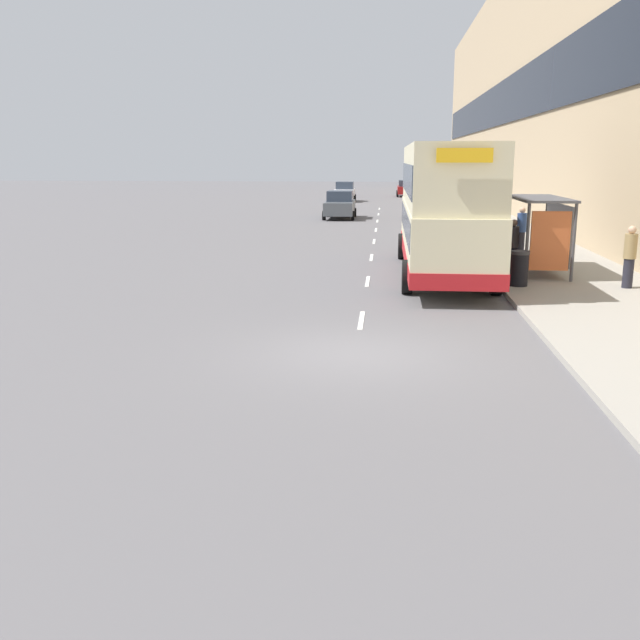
{
  "coord_description": "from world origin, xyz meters",
  "views": [
    {
      "loc": [
        0.56,
        -13.96,
        3.87
      ],
      "look_at": [
        -2.21,
        15.91,
        -2.94
      ],
      "focal_mm": 40.0,
      "sensor_mm": 36.0,
      "label": 1
    }
  ],
  "objects_px": {
    "bus_shelter": "(546,221)",
    "litter_bin": "(519,268)",
    "pedestrian_3": "(504,238)",
    "car_2": "(406,188)",
    "car_1": "(340,205)",
    "pedestrian_at_shelter": "(630,256)",
    "pedestrian_1": "(513,246)",
    "car_0": "(345,192)",
    "pedestrian_2": "(521,230)",
    "double_decker_bus_near": "(444,207)"
  },
  "relations": [
    {
      "from": "bus_shelter",
      "to": "pedestrian_at_shelter",
      "type": "height_order",
      "value": "bus_shelter"
    },
    {
      "from": "double_decker_bus_near",
      "to": "pedestrian_2",
      "type": "height_order",
      "value": "double_decker_bus_near"
    },
    {
      "from": "car_0",
      "to": "pedestrian_at_shelter",
      "type": "distance_m",
      "value": 46.25
    },
    {
      "from": "double_decker_bus_near",
      "to": "pedestrian_2",
      "type": "distance_m",
      "value": 5.91
    },
    {
      "from": "pedestrian_2",
      "to": "pedestrian_3",
      "type": "xyz_separation_m",
      "value": [
        -1.04,
        -2.46,
        -0.05
      ]
    },
    {
      "from": "pedestrian_3",
      "to": "car_2",
      "type": "bearing_deg",
      "value": 92.65
    },
    {
      "from": "car_0",
      "to": "pedestrian_3",
      "type": "relative_size",
      "value": 2.26
    },
    {
      "from": "pedestrian_3",
      "to": "pedestrian_at_shelter",
      "type": "bearing_deg",
      "value": -60.45
    },
    {
      "from": "car_2",
      "to": "pedestrian_at_shelter",
      "type": "xyz_separation_m",
      "value": [
        5.1,
        -54.24,
        0.24
      ]
    },
    {
      "from": "car_1",
      "to": "pedestrian_at_shelter",
      "type": "bearing_deg",
      "value": 111.5
    },
    {
      "from": "car_2",
      "to": "pedestrian_at_shelter",
      "type": "relative_size",
      "value": 2.44
    },
    {
      "from": "pedestrian_2",
      "to": "pedestrian_1",
      "type": "bearing_deg",
      "value": -103.24
    },
    {
      "from": "double_decker_bus_near",
      "to": "pedestrian_3",
      "type": "bearing_deg",
      "value": 42.84
    },
    {
      "from": "double_decker_bus_near",
      "to": "car_0",
      "type": "bearing_deg",
      "value": 97.8
    },
    {
      "from": "car_1",
      "to": "litter_bin",
      "type": "xyz_separation_m",
      "value": [
        7.05,
        -25.78,
        -0.22
      ]
    },
    {
      "from": "bus_shelter",
      "to": "pedestrian_3",
      "type": "relative_size",
      "value": 2.36
    },
    {
      "from": "bus_shelter",
      "to": "litter_bin",
      "type": "height_order",
      "value": "bus_shelter"
    },
    {
      "from": "double_decker_bus_near",
      "to": "car_0",
      "type": "distance_m",
      "value": 42.58
    },
    {
      "from": "car_1",
      "to": "pedestrian_3",
      "type": "relative_size",
      "value": 2.55
    },
    {
      "from": "car_2",
      "to": "pedestrian_3",
      "type": "bearing_deg",
      "value": -87.35
    },
    {
      "from": "double_decker_bus_near",
      "to": "car_0",
      "type": "height_order",
      "value": "double_decker_bus_near"
    },
    {
      "from": "pedestrian_2",
      "to": "pedestrian_3",
      "type": "relative_size",
      "value": 1.05
    },
    {
      "from": "bus_shelter",
      "to": "car_2",
      "type": "height_order",
      "value": "bus_shelter"
    },
    {
      "from": "bus_shelter",
      "to": "litter_bin",
      "type": "relative_size",
      "value": 4.0
    },
    {
      "from": "car_0",
      "to": "litter_bin",
      "type": "bearing_deg",
      "value": 99.92
    },
    {
      "from": "car_0",
      "to": "pedestrian_3",
      "type": "height_order",
      "value": "pedestrian_3"
    },
    {
      "from": "pedestrian_at_shelter",
      "to": "pedestrian_1",
      "type": "xyz_separation_m",
      "value": [
        -2.91,
        2.6,
        -0.03
      ]
    },
    {
      "from": "car_0",
      "to": "litter_bin",
      "type": "xyz_separation_m",
      "value": [
        7.85,
        -44.87,
        -0.21
      ]
    },
    {
      "from": "car_1",
      "to": "pedestrian_2",
      "type": "xyz_separation_m",
      "value": [
        8.4,
        -18.41,
        0.21
      ]
    },
    {
      "from": "car_2",
      "to": "bus_shelter",
      "type": "bearing_deg",
      "value": -86.46
    },
    {
      "from": "pedestrian_1",
      "to": "car_2",
      "type": "bearing_deg",
      "value": 92.42
    },
    {
      "from": "double_decker_bus_near",
      "to": "car_1",
      "type": "height_order",
      "value": "double_decker_bus_near"
    },
    {
      "from": "double_decker_bus_near",
      "to": "pedestrian_at_shelter",
      "type": "xyz_separation_m",
      "value": [
        5.2,
        -2.76,
        -1.21
      ]
    },
    {
      "from": "car_2",
      "to": "pedestrian_2",
      "type": "height_order",
      "value": "pedestrian_2"
    },
    {
      "from": "pedestrian_at_shelter",
      "to": "litter_bin",
      "type": "distance_m",
      "value": 3.15
    },
    {
      "from": "car_0",
      "to": "car_1",
      "type": "distance_m",
      "value": 19.11
    },
    {
      "from": "pedestrian_3",
      "to": "litter_bin",
      "type": "xyz_separation_m",
      "value": [
        -0.31,
        -4.92,
        -0.38
      ]
    },
    {
      "from": "pedestrian_1",
      "to": "pedestrian_3",
      "type": "distance_m",
      "value": 2.37
    },
    {
      "from": "pedestrian_1",
      "to": "litter_bin",
      "type": "distance_m",
      "value": 2.58
    },
    {
      "from": "bus_shelter",
      "to": "pedestrian_3",
      "type": "xyz_separation_m",
      "value": [
        -0.91,
        2.36,
        -0.83
      ]
    },
    {
      "from": "car_2",
      "to": "pedestrian_at_shelter",
      "type": "bearing_deg",
      "value": -84.63
    },
    {
      "from": "car_2",
      "to": "pedestrian_2",
      "type": "distance_m",
      "value": 46.93
    },
    {
      "from": "bus_shelter",
      "to": "car_1",
      "type": "height_order",
      "value": "bus_shelter"
    },
    {
      "from": "car_2",
      "to": "pedestrian_at_shelter",
      "type": "distance_m",
      "value": 54.48
    },
    {
      "from": "car_0",
      "to": "pedestrian_1",
      "type": "bearing_deg",
      "value": 100.79
    },
    {
      "from": "car_2",
      "to": "pedestrian_3",
      "type": "relative_size",
      "value": 2.51
    },
    {
      "from": "pedestrian_at_shelter",
      "to": "pedestrian_1",
      "type": "relative_size",
      "value": 1.03
    },
    {
      "from": "pedestrian_1",
      "to": "litter_bin",
      "type": "xyz_separation_m",
      "value": [
        -0.21,
        -2.55,
        -0.38
      ]
    },
    {
      "from": "pedestrian_at_shelter",
      "to": "pedestrian_2",
      "type": "relative_size",
      "value": 0.98
    },
    {
      "from": "car_2",
      "to": "litter_bin",
      "type": "bearing_deg",
      "value": -87.92
    }
  ]
}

